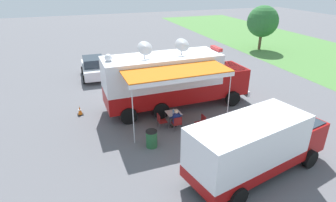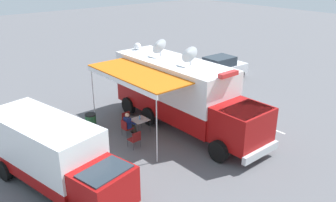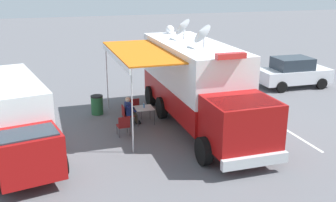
{
  "view_description": "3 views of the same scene",
  "coord_description": "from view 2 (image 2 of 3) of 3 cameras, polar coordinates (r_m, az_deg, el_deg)",
  "views": [
    {
      "loc": [
        15.41,
        -5.07,
        7.89
      ],
      "look_at": [
        1.5,
        -0.16,
        1.17
      ],
      "focal_mm": 29.56,
      "sensor_mm": 36.0,
      "label": 1
    },
    {
      "loc": [
        11.47,
        13.54,
        8.26
      ],
      "look_at": [
        0.4,
        0.03,
        1.33
      ],
      "focal_mm": 37.48,
      "sensor_mm": 36.0,
      "label": 2
    },
    {
      "loc": [
        5.96,
        16.32,
        6.31
      ],
      "look_at": [
        1.35,
        0.81,
        1.23
      ],
      "focal_mm": 42.97,
      "sensor_mm": 36.0,
      "label": 3
    }
  ],
  "objects": [
    {
      "name": "water_bottle",
      "position": [
        18.08,
        -4.63,
        -2.68
      ],
      "size": [
        0.07,
        0.07,
        0.22
      ],
      "color": "#4C99D8",
      "rests_on": "folding_table"
    },
    {
      "name": "car_behind_truck",
      "position": [
        26.63,
        8.5,
        5.31
      ],
      "size": [
        4.22,
        2.05,
        1.76
      ],
      "color": "silver",
      "rests_on": "ground"
    },
    {
      "name": "support_truck",
      "position": [
        14.3,
        -18.22,
        -8.29
      ],
      "size": [
        3.48,
        7.08,
        2.7
      ],
      "color": "white",
      "rests_on": "ground"
    },
    {
      "name": "folding_chair_beside_table",
      "position": [
        18.73,
        -6.66,
        -2.94
      ],
      "size": [
        0.49,
        0.49,
        0.87
      ],
      "color": "maroon",
      "rests_on": "ground"
    },
    {
      "name": "lot_stripe",
      "position": [
        20.32,
        12.8,
        -2.9
      ],
      "size": [
        0.22,
        4.8,
        0.01
      ],
      "primitive_type": "cube",
      "rotation": [
        0.0,
        0.0,
        0.02
      ],
      "color": "silver",
      "rests_on": "ground"
    },
    {
      "name": "folding_chair_spare_by_truck",
      "position": [
        16.71,
        -5.36,
        -6.07
      ],
      "size": [
        0.51,
        0.51,
        0.87
      ],
      "color": "maroon",
      "rests_on": "ground"
    },
    {
      "name": "traffic_cone",
      "position": [
        23.72,
        -5.63,
        1.88
      ],
      "size": [
        0.36,
        0.36,
        0.58
      ],
      "color": "black",
      "rests_on": "ground"
    },
    {
      "name": "folding_table",
      "position": [
        18.13,
        -4.59,
        -3.16
      ],
      "size": [
        0.82,
        0.82,
        0.73
      ],
      "color": "silver",
      "rests_on": "ground"
    },
    {
      "name": "ground_plane",
      "position": [
        19.57,
        0.85,
        -3.32
      ],
      "size": [
        100.0,
        100.0,
        0.0
      ],
      "primitive_type": "plane",
      "color": "#5B5B60"
    },
    {
      "name": "seated_responder",
      "position": [
        17.91,
        -6.36,
        -3.64
      ],
      "size": [
        0.67,
        0.56,
        1.25
      ],
      "color": "navy",
      "rests_on": "ground"
    },
    {
      "name": "folding_chair_at_table",
      "position": [
        17.87,
        -6.84,
        -4.21
      ],
      "size": [
        0.49,
        0.49,
        0.87
      ],
      "color": "maroon",
      "rests_on": "ground"
    },
    {
      "name": "trash_bin",
      "position": [
        18.85,
        -12.43,
        -3.36
      ],
      "size": [
        0.57,
        0.57,
        0.91
      ],
      "color": "#235B33",
      "rests_on": "ground"
    },
    {
      "name": "command_truck",
      "position": [
        18.29,
        2.35,
        1.44
      ],
      "size": [
        5.01,
        9.54,
        4.53
      ],
      "color": "#9E0F0F",
      "rests_on": "ground"
    }
  ]
}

